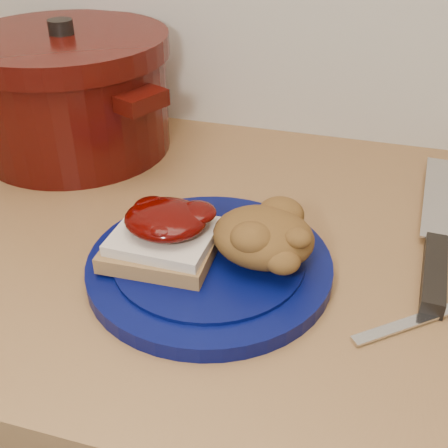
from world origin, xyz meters
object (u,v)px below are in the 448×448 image
(chef_knife, at_px, (436,249))
(butter_knife, at_px, (425,318))
(dutch_oven, at_px, (71,92))
(pepper_grinder, at_px, (24,98))
(plate, at_px, (210,266))

(chef_knife, xyz_separation_m, butter_knife, (-0.01, -0.11, -0.01))
(chef_knife, distance_m, dutch_oven, 0.53)
(dutch_oven, relative_size, pepper_grinder, 2.97)
(chef_knife, distance_m, pepper_grinder, 0.61)
(butter_knife, bearing_deg, chef_knife, 44.93)
(pepper_grinder, bearing_deg, chef_knife, -13.68)
(plate, relative_size, butter_knife, 1.61)
(butter_knife, distance_m, pepper_grinder, 0.63)
(plate, xyz_separation_m, butter_knife, (0.22, -0.01, -0.01))
(chef_knife, relative_size, pepper_grinder, 2.56)
(chef_knife, xyz_separation_m, pepper_grinder, (-0.59, 0.14, 0.06))
(plate, bearing_deg, chef_knife, 22.69)
(plate, xyz_separation_m, pepper_grinder, (-0.36, 0.24, 0.06))
(dutch_oven, height_order, pepper_grinder, dutch_oven)
(plate, relative_size, dutch_oven, 0.67)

